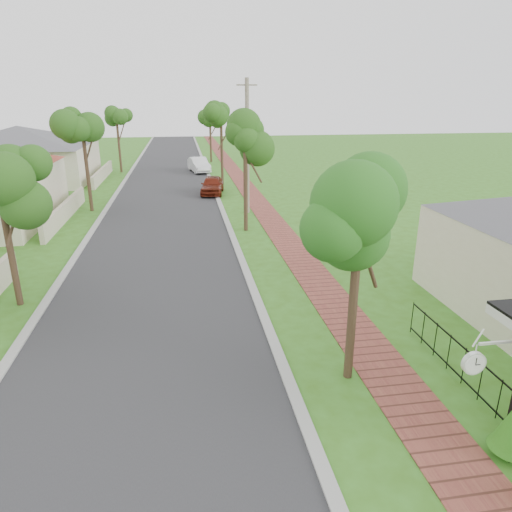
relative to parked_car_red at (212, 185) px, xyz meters
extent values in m
plane|color=#376718|center=(-0.40, -26.13, -0.65)|extent=(160.00, 160.00, 0.00)
cube|color=#28282B|center=(-3.40, -6.13, -0.65)|extent=(7.00, 120.00, 0.02)
cube|color=#9E9E99|center=(0.25, -6.13, -0.65)|extent=(0.30, 120.00, 0.10)
cube|color=#9E9E99|center=(-7.05, -6.13, -0.65)|extent=(0.30, 120.00, 0.10)
cube|color=brown|center=(2.85, -6.13, -0.65)|extent=(1.50, 120.00, 0.03)
cube|color=black|center=(4.50, -26.13, 0.30)|extent=(0.03, 8.00, 0.03)
cube|color=black|center=(4.50, -26.13, -0.50)|extent=(0.03, 8.00, 0.03)
cylinder|color=black|center=(4.50, -26.13, -0.15)|extent=(0.02, 0.02, 1.00)
cylinder|color=black|center=(4.50, -25.46, -0.15)|extent=(0.02, 0.02, 1.00)
cylinder|color=black|center=(4.50, -24.79, -0.15)|extent=(0.02, 0.02, 1.00)
cylinder|color=black|center=(4.50, -24.13, -0.15)|extent=(0.02, 0.02, 1.00)
cylinder|color=black|center=(4.50, -23.46, -0.15)|extent=(0.02, 0.02, 1.00)
cylinder|color=black|center=(4.50, -22.79, -0.15)|extent=(0.02, 0.02, 1.00)
cylinder|color=black|center=(4.50, -22.13, -0.15)|extent=(0.02, 0.02, 1.00)
cylinder|color=#382619|center=(1.10, -10.13, 1.62)|extent=(0.22, 0.22, 4.55)
sphere|color=#1C4412|center=(1.10, -10.13, 4.03)|extent=(1.70, 1.70, 1.70)
cylinder|color=#382619|center=(1.10, 3.87, 1.80)|extent=(0.22, 0.22, 4.90)
sphere|color=#1C4412|center=(1.10, 3.87, 4.39)|extent=(1.70, 1.70, 1.70)
cylinder|color=#382619|center=(1.10, 17.87, 1.45)|extent=(0.22, 0.22, 4.20)
sphere|color=#1C4412|center=(1.10, 17.87, 3.67)|extent=(1.70, 1.70, 1.70)
cylinder|color=#382619|center=(-7.90, -18.13, 1.27)|extent=(0.22, 0.22, 3.85)
cylinder|color=#382619|center=(-7.90, -4.13, 1.80)|extent=(0.22, 0.22, 4.90)
sphere|color=#1C4412|center=(-7.90, -4.13, 4.39)|extent=(1.70, 1.70, 1.70)
cylinder|color=#382619|center=(-7.90, 11.87, 1.62)|extent=(0.22, 0.22, 4.55)
sphere|color=#1C4412|center=(-7.90, 11.87, 4.03)|extent=(1.70, 1.70, 1.70)
sphere|color=#226714|center=(4.05, -27.19, -0.36)|extent=(0.69, 0.69, 0.69)
cube|color=#BFB299|center=(-9.00, -6.13, -0.15)|extent=(0.25, 10.00, 1.00)
cube|color=beige|center=(-15.40, 7.87, 0.85)|extent=(11.00, 10.00, 3.00)
pyramid|color=#4C4C51|center=(-15.40, 7.87, 3.15)|extent=(15.56, 15.56, 1.60)
cube|color=#BFB299|center=(-9.00, 7.87, -0.15)|extent=(0.25, 10.00, 1.00)
imported|color=#611C0E|center=(0.00, 0.00, 0.00)|extent=(2.10, 4.01, 1.30)
imported|color=white|center=(-0.53, 10.70, 0.03)|extent=(2.19, 4.35, 1.37)
cylinder|color=#382619|center=(1.80, -24.05, 1.32)|extent=(0.22, 0.22, 3.95)
sphere|color=#29671E|center=(1.80, -24.05, 3.41)|extent=(1.96, 1.96, 1.96)
cylinder|color=gray|center=(1.77, -6.13, 3.28)|extent=(0.24, 0.24, 7.85)
cube|color=gray|center=(1.77, -6.13, 6.80)|extent=(1.20, 0.08, 0.08)
cube|color=white|center=(3.69, -26.73, 1.68)|extent=(0.80, 0.05, 0.05)
cylinder|color=white|center=(3.25, -26.73, 1.50)|extent=(0.02, 0.02, 0.34)
cylinder|color=white|center=(3.25, -26.73, 1.27)|extent=(0.48, 0.10, 0.48)
cylinder|color=white|center=(3.25, -26.78, 1.27)|extent=(0.41, 0.01, 0.41)
cylinder|color=white|center=(3.25, -26.67, 1.27)|extent=(0.41, 0.01, 0.41)
cube|color=black|center=(3.25, -26.79, 1.34)|extent=(0.01, 0.01, 0.16)
cube|color=black|center=(3.30, -26.79, 1.27)|extent=(0.10, 0.01, 0.02)
camera|label=1|loc=(-2.11, -33.59, 6.11)|focal=32.00mm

